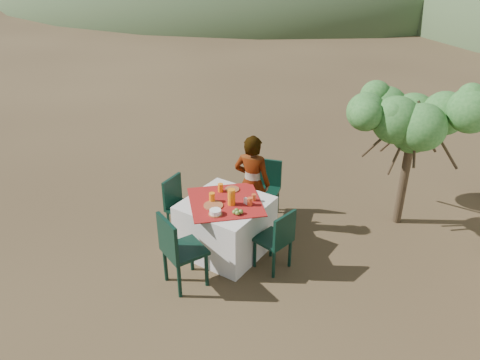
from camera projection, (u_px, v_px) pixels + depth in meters
The scene contains 19 objects.
ground at pixel (266, 251), 6.45m from camera, with size 160.00×160.00×0.00m, color #39291A.
table at pixel (226, 226), 6.32m from camera, with size 1.30×1.30×0.76m.
chair_far at pixel (266, 186), 7.09m from camera, with size 0.51×0.51×0.89m.
chair_near at pixel (178, 248), 5.57m from camera, with size 0.60×0.60×1.00m.
chair_left at pixel (179, 203), 6.65m from camera, with size 0.43×0.43×0.87m.
chair_right at pixel (277, 238), 5.89m from camera, with size 0.46×0.46×0.86m.
person at pixel (252, 183), 6.66m from camera, with size 0.53×0.35×1.46m, color #8C6651.
shrub_tree at pixel (419, 126), 6.44m from camera, with size 1.65×1.62×1.94m.
plate_far at pixel (232, 189), 6.42m from camera, with size 0.20×0.20×0.01m, color brown.
plate_near at pixel (213, 205), 6.04m from camera, with size 0.25×0.25×0.01m, color brown.
glass_far at pixel (221, 188), 6.35m from camera, with size 0.07×0.07×0.12m, color orange.
glass_near at pixel (212, 197), 6.11m from camera, with size 0.08×0.08×0.13m, color orange.
juice_pitcher at pixel (231, 197), 6.02m from camera, with size 0.10×0.10×0.22m, color orange.
bowl_plate at pixel (215, 214), 5.85m from camera, with size 0.18×0.18×0.01m, color brown.
white_bowl at pixel (215, 212), 5.84m from camera, with size 0.15×0.15×0.05m, color white.
jar_left at pixel (250, 201), 6.03m from camera, with size 0.07×0.07×0.11m, color #D95626.
jar_right at pixel (254, 197), 6.14m from camera, with size 0.06×0.06×0.09m, color #D95626.
napkin_holder at pixel (246, 201), 6.07m from camera, with size 0.06×0.04×0.08m, color white.
fruit_cluster at pixel (237, 212), 5.85m from camera, with size 0.12×0.11×0.06m.
Camera 1 is at (2.65, -4.57, 3.85)m, focal length 35.00 mm.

